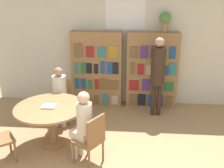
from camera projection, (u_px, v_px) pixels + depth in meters
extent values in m
cube|color=beige|center=(125.00, 42.00, 6.12)|extent=(6.40, 0.06, 3.00)
cube|color=white|center=(126.00, 5.00, 5.79)|extent=(0.90, 0.01, 1.10)
cube|color=olive|center=(97.00, 69.00, 6.21)|extent=(1.17, 0.32, 1.78)
cube|color=#236638|center=(79.00, 99.00, 6.33)|extent=(0.16, 0.02, 0.24)
cube|color=#236638|center=(88.00, 99.00, 6.32)|extent=(0.14, 0.02, 0.21)
cube|color=brown|center=(97.00, 100.00, 6.30)|extent=(0.12, 0.02, 0.23)
cube|color=#2D707A|center=(105.00, 99.00, 6.27)|extent=(0.14, 0.02, 0.28)
cube|color=tan|center=(115.00, 100.00, 6.27)|extent=(0.16, 0.02, 0.23)
cube|color=navy|center=(77.00, 83.00, 6.19)|extent=(0.11, 0.02, 0.26)
cube|color=navy|center=(83.00, 84.00, 6.18)|extent=(0.11, 0.02, 0.25)
cube|color=#236638|center=(90.00, 84.00, 6.17)|extent=(0.09, 0.02, 0.22)
cube|color=maroon|center=(97.00, 84.00, 6.16)|extent=(0.09, 0.02, 0.24)
cube|color=brown|center=(103.00, 84.00, 6.14)|extent=(0.13, 0.02, 0.27)
cube|color=brown|center=(109.00, 85.00, 6.14)|extent=(0.10, 0.02, 0.24)
cube|color=brown|center=(115.00, 85.00, 6.13)|extent=(0.13, 0.02, 0.22)
cube|color=#2D707A|center=(76.00, 68.00, 6.06)|extent=(0.09, 0.02, 0.26)
cube|color=#236638|center=(83.00, 68.00, 6.04)|extent=(0.11, 0.02, 0.26)
cube|color=black|center=(89.00, 68.00, 6.04)|extent=(0.12, 0.02, 0.24)
cube|color=black|center=(96.00, 69.00, 6.03)|extent=(0.09, 0.02, 0.23)
cube|color=navy|center=(103.00, 68.00, 6.00)|extent=(0.09, 0.02, 0.29)
cube|color=navy|center=(110.00, 68.00, 5.99)|extent=(0.13, 0.02, 0.28)
cube|color=black|center=(116.00, 68.00, 5.98)|extent=(0.14, 0.02, 0.27)
cube|color=brown|center=(78.00, 50.00, 5.91)|extent=(0.19, 0.02, 0.31)
cube|color=maroon|center=(90.00, 52.00, 5.90)|extent=(0.18, 0.02, 0.25)
cube|color=#2D707A|center=(102.00, 52.00, 5.88)|extent=(0.17, 0.02, 0.24)
cube|color=olive|center=(113.00, 52.00, 5.85)|extent=(0.21, 0.02, 0.28)
cube|color=olive|center=(152.00, 70.00, 6.11)|extent=(1.17, 0.32, 1.78)
cube|color=brown|center=(133.00, 100.00, 6.22)|extent=(0.18, 0.02, 0.28)
cube|color=black|center=(142.00, 100.00, 6.21)|extent=(0.19, 0.02, 0.29)
cube|color=navy|center=(150.00, 100.00, 6.19)|extent=(0.14, 0.02, 0.29)
cube|color=#4C2D6B|center=(160.00, 100.00, 6.17)|extent=(0.15, 0.02, 0.30)
cube|color=brown|center=(169.00, 101.00, 6.16)|extent=(0.15, 0.02, 0.26)
cube|color=maroon|center=(134.00, 85.00, 6.09)|extent=(0.22, 0.02, 0.24)
cube|color=#4C2D6B|center=(146.00, 85.00, 6.07)|extent=(0.19, 0.02, 0.28)
cube|color=#236638|center=(158.00, 86.00, 6.06)|extent=(0.22, 0.02, 0.22)
cube|color=#236638|center=(169.00, 87.00, 6.04)|extent=(0.20, 0.02, 0.23)
cube|color=brown|center=(133.00, 68.00, 5.95)|extent=(0.11, 0.02, 0.29)
cube|color=maroon|center=(140.00, 69.00, 5.95)|extent=(0.14, 0.02, 0.25)
cube|color=tan|center=(149.00, 70.00, 5.94)|extent=(0.11, 0.02, 0.23)
cube|color=maroon|center=(157.00, 70.00, 5.92)|extent=(0.11, 0.02, 0.26)
cube|color=navy|center=(164.00, 71.00, 5.91)|extent=(0.16, 0.02, 0.22)
cube|color=#2D707A|center=(173.00, 69.00, 5.88)|extent=(0.16, 0.02, 0.30)
cube|color=brown|center=(134.00, 52.00, 5.82)|extent=(0.18, 0.02, 0.26)
cube|color=#4C2D6B|center=(144.00, 52.00, 5.80)|extent=(0.17, 0.02, 0.28)
cube|color=#4C2D6B|center=(153.00, 52.00, 5.78)|extent=(0.12, 0.02, 0.28)
cube|color=#2D707A|center=(163.00, 53.00, 5.78)|extent=(0.16, 0.02, 0.24)
cube|color=navy|center=(173.00, 53.00, 5.75)|extent=(0.13, 0.02, 0.28)
cylinder|color=#997047|center=(165.00, 28.00, 5.75)|extent=(0.13, 0.13, 0.20)
sphere|color=#4C7F3D|center=(165.00, 18.00, 5.67)|extent=(0.26, 0.26, 0.26)
cylinder|color=olive|center=(53.00, 143.00, 4.83)|extent=(0.44, 0.44, 0.03)
cylinder|color=olive|center=(52.00, 126.00, 4.71)|extent=(0.12, 0.12, 0.69)
cylinder|color=olive|center=(50.00, 108.00, 4.58)|extent=(1.24, 1.24, 0.04)
cube|color=brown|center=(0.00, 140.00, 4.23)|extent=(0.56, 0.56, 0.04)
cylinder|color=brown|center=(10.00, 143.00, 4.52)|extent=(0.04, 0.04, 0.39)
cylinder|color=brown|center=(16.00, 152.00, 4.26)|extent=(0.04, 0.04, 0.39)
cube|color=brown|center=(61.00, 104.00, 5.52)|extent=(0.42, 0.42, 0.04)
cube|color=brown|center=(62.00, 90.00, 5.60)|extent=(0.40, 0.06, 0.45)
cylinder|color=brown|center=(69.00, 117.00, 5.43)|extent=(0.04, 0.04, 0.39)
cylinder|color=brown|center=(52.00, 116.00, 5.44)|extent=(0.04, 0.04, 0.39)
cylinder|color=brown|center=(71.00, 109.00, 5.75)|extent=(0.04, 0.04, 0.39)
cylinder|color=brown|center=(56.00, 109.00, 5.76)|extent=(0.04, 0.04, 0.39)
cube|color=brown|center=(88.00, 141.00, 4.20)|extent=(0.55, 0.55, 0.04)
cube|color=brown|center=(96.00, 131.00, 4.01)|extent=(0.25, 0.36, 0.45)
cylinder|color=brown|center=(74.00, 153.00, 4.24)|extent=(0.04, 0.04, 0.39)
cylinder|color=brown|center=(88.00, 144.00, 4.50)|extent=(0.04, 0.04, 0.39)
cylinder|color=brown|center=(89.00, 161.00, 4.05)|extent=(0.04, 0.04, 0.39)
cylinder|color=brown|center=(103.00, 151.00, 4.30)|extent=(0.04, 0.04, 0.39)
cube|color=beige|center=(60.00, 103.00, 5.36)|extent=(0.29, 0.34, 0.12)
cylinder|color=beige|center=(60.00, 88.00, 5.33)|extent=(0.28, 0.28, 0.50)
sphere|color=#A37A5B|center=(58.00, 72.00, 5.21)|extent=(0.18, 0.18, 0.18)
cylinder|color=beige|center=(63.00, 118.00, 5.35)|extent=(0.10, 0.10, 0.43)
cylinder|color=beige|center=(56.00, 117.00, 5.35)|extent=(0.10, 0.10, 0.43)
cube|color=beige|center=(81.00, 134.00, 4.25)|extent=(0.40, 0.38, 0.12)
cylinder|color=beige|center=(84.00, 118.00, 4.09)|extent=(0.25, 0.25, 0.50)
sphere|color=tan|center=(83.00, 98.00, 3.97)|extent=(0.19, 0.19, 0.19)
cylinder|color=beige|center=(74.00, 147.00, 4.36)|extent=(0.10, 0.10, 0.43)
cylinder|color=beige|center=(80.00, 144.00, 4.46)|extent=(0.10, 0.10, 0.43)
cylinder|color=#332319|center=(153.00, 99.00, 5.81)|extent=(0.10, 0.10, 0.75)
cylinder|color=#332319|center=(159.00, 100.00, 5.80)|extent=(0.10, 0.10, 0.75)
cylinder|color=#332319|center=(158.00, 66.00, 5.54)|extent=(0.29, 0.29, 0.81)
sphere|color=tan|center=(160.00, 42.00, 5.36)|extent=(0.20, 0.20, 0.20)
cylinder|color=#332319|center=(162.00, 54.00, 5.71)|extent=(0.07, 0.30, 0.07)
cube|color=silver|center=(49.00, 106.00, 4.54)|extent=(0.24, 0.18, 0.03)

